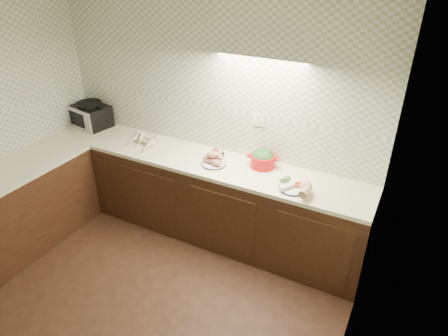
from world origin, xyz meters
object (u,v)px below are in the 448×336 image
at_px(dutch_oven, 263,159).
at_px(veg_plate, 299,187).
at_px(toaster_oven, 91,115).
at_px(parsnip_pile, 142,140).
at_px(sweet_potato_plate, 214,160).
at_px(onion_bowl, 217,154).

height_order(dutch_oven, veg_plate, dutch_oven).
bearing_deg(toaster_oven, parsnip_pile, 3.74).
bearing_deg(veg_plate, sweet_potato_plate, 174.74).
bearing_deg(sweet_potato_plate, parsnip_pile, 175.75).
bearing_deg(dutch_oven, sweet_potato_plate, -168.47).
xyz_separation_m(parsnip_pile, dutch_oven, (1.40, 0.12, 0.05)).
distance_m(onion_bowl, dutch_oven, 0.50).
bearing_deg(onion_bowl, dutch_oven, 3.55).
height_order(sweet_potato_plate, dutch_oven, dutch_oven).
xyz_separation_m(parsnip_pile, sweet_potato_plate, (0.95, -0.07, 0.02)).
xyz_separation_m(sweet_potato_plate, onion_bowl, (-0.05, 0.16, -0.01)).
bearing_deg(parsnip_pile, dutch_oven, 4.77).
distance_m(sweet_potato_plate, dutch_oven, 0.49).
xyz_separation_m(sweet_potato_plate, veg_plate, (0.91, -0.08, -0.01)).
xyz_separation_m(onion_bowl, veg_plate, (0.96, -0.24, 0.00)).
bearing_deg(sweet_potato_plate, veg_plate, -5.26).
bearing_deg(toaster_oven, veg_plate, 4.91).
xyz_separation_m(toaster_oven, veg_plate, (2.69, -0.25, -0.10)).
height_order(onion_bowl, veg_plate, veg_plate).
bearing_deg(parsnip_pile, onion_bowl, 5.43).
height_order(toaster_oven, onion_bowl, toaster_oven).
bearing_deg(toaster_oven, sweet_potato_plate, 4.90).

